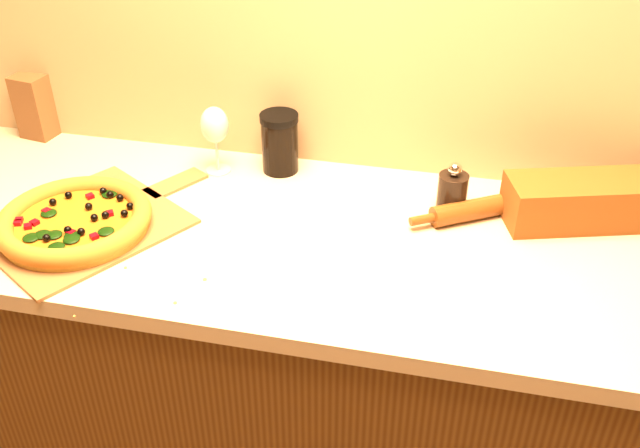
{
  "coord_description": "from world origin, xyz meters",
  "views": [
    {
      "loc": [
        0.27,
        0.17,
        1.79
      ],
      "look_at": [
        0.0,
        1.38,
        0.96
      ],
      "focal_mm": 40.0,
      "sensor_mm": 36.0,
      "label": 1
    }
  ],
  "objects_px": {
    "pizza_peel": "(88,223)",
    "rolling_pin": "(481,208)",
    "pizza": "(75,221)",
    "wine_glass": "(215,127)",
    "dark_jar": "(280,142)",
    "pepper_grinder": "(452,192)"
  },
  "relations": [
    {
      "from": "pizza_peel",
      "to": "wine_glass",
      "type": "distance_m",
      "value": 0.38
    },
    {
      "from": "pizza",
      "to": "pepper_grinder",
      "type": "xyz_separation_m",
      "value": [
        0.8,
        0.26,
        0.02
      ]
    },
    {
      "from": "rolling_pin",
      "to": "dark_jar",
      "type": "height_order",
      "value": "dark_jar"
    },
    {
      "from": "pizza_peel",
      "to": "dark_jar",
      "type": "distance_m",
      "value": 0.49
    },
    {
      "from": "pizza_peel",
      "to": "wine_glass",
      "type": "bearing_deg",
      "value": 86.85
    },
    {
      "from": "pepper_grinder",
      "to": "dark_jar",
      "type": "height_order",
      "value": "dark_jar"
    },
    {
      "from": "wine_glass",
      "to": "dark_jar",
      "type": "bearing_deg",
      "value": 14.6
    },
    {
      "from": "pepper_grinder",
      "to": "rolling_pin",
      "type": "bearing_deg",
      "value": -5.61
    },
    {
      "from": "wine_glass",
      "to": "dark_jar",
      "type": "height_order",
      "value": "wine_glass"
    },
    {
      "from": "pepper_grinder",
      "to": "rolling_pin",
      "type": "distance_m",
      "value": 0.07
    },
    {
      "from": "wine_glass",
      "to": "pizza",
      "type": "bearing_deg",
      "value": -123.09
    },
    {
      "from": "rolling_pin",
      "to": "wine_glass",
      "type": "bearing_deg",
      "value": 173.58
    },
    {
      "from": "pizza_peel",
      "to": "pepper_grinder",
      "type": "xyz_separation_m",
      "value": [
        0.79,
        0.23,
        0.05
      ]
    },
    {
      "from": "pizza_peel",
      "to": "pizza",
      "type": "distance_m",
      "value": 0.04
    },
    {
      "from": "pizza_peel",
      "to": "rolling_pin",
      "type": "xyz_separation_m",
      "value": [
        0.86,
        0.22,
        0.02
      ]
    },
    {
      "from": "pizza_peel",
      "to": "dark_jar",
      "type": "xyz_separation_m",
      "value": [
        0.36,
        0.33,
        0.07
      ]
    },
    {
      "from": "pizza",
      "to": "wine_glass",
      "type": "distance_m",
      "value": 0.4
    },
    {
      "from": "pizza",
      "to": "rolling_pin",
      "type": "xyz_separation_m",
      "value": [
        0.87,
        0.25,
        -0.01
      ]
    },
    {
      "from": "pepper_grinder",
      "to": "pizza",
      "type": "bearing_deg",
      "value": -161.88
    },
    {
      "from": "pizza_peel",
      "to": "rolling_pin",
      "type": "relative_size",
      "value": 1.81
    },
    {
      "from": "pizza",
      "to": "dark_jar",
      "type": "distance_m",
      "value": 0.52
    },
    {
      "from": "pizza",
      "to": "wine_glass",
      "type": "bearing_deg",
      "value": 56.91
    }
  ]
}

